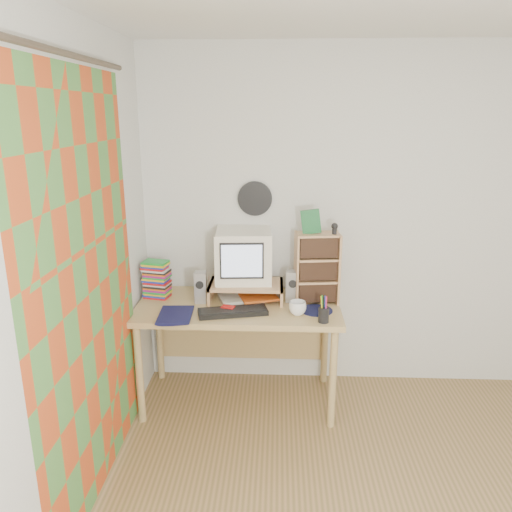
# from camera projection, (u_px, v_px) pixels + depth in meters

# --- Properties ---
(back_wall) EXTENTS (3.50, 0.00, 3.50)m
(back_wall) POSITION_uv_depth(u_px,v_px,m) (383.00, 224.00, 3.63)
(back_wall) COLOR silver
(back_wall) RESTS_ON floor
(left_wall) EXTENTS (0.00, 3.50, 3.50)m
(left_wall) POSITION_uv_depth(u_px,v_px,m) (33.00, 313.00, 2.02)
(left_wall) COLOR silver
(left_wall) RESTS_ON floor
(curtain) EXTENTS (0.00, 2.20, 2.20)m
(curtain) POSITION_uv_depth(u_px,v_px,m) (89.00, 294.00, 2.51)
(curtain) COLOR #C1461B
(curtain) RESTS_ON left_wall
(wall_disc) EXTENTS (0.25, 0.02, 0.25)m
(wall_disc) POSITION_uv_depth(u_px,v_px,m) (255.00, 199.00, 3.60)
(wall_disc) COLOR black
(wall_disc) RESTS_ON back_wall
(desk) EXTENTS (1.40, 0.70, 0.75)m
(desk) POSITION_uv_depth(u_px,v_px,m) (239.00, 318.00, 3.55)
(desk) COLOR tan
(desk) RESTS_ON floor
(monitor_riser) EXTENTS (0.52, 0.30, 0.12)m
(monitor_riser) POSITION_uv_depth(u_px,v_px,m) (246.00, 287.00, 3.52)
(monitor_riser) COLOR tan
(monitor_riser) RESTS_ON desk
(crt_monitor) EXTENTS (0.41, 0.41, 0.36)m
(crt_monitor) POSITION_uv_depth(u_px,v_px,m) (243.00, 257.00, 3.51)
(crt_monitor) COLOR white
(crt_monitor) RESTS_ON monitor_riser
(speaker_left) EXTENTS (0.08, 0.08, 0.22)m
(speaker_left) POSITION_uv_depth(u_px,v_px,m) (201.00, 287.00, 3.47)
(speaker_left) COLOR #9F9EA2
(speaker_left) RESTS_ON desk
(speaker_right) EXTENTS (0.09, 0.09, 0.22)m
(speaker_right) POSITION_uv_depth(u_px,v_px,m) (292.00, 286.00, 3.48)
(speaker_right) COLOR #9F9EA2
(speaker_right) RESTS_ON desk
(keyboard) EXTENTS (0.48, 0.25, 0.03)m
(keyboard) POSITION_uv_depth(u_px,v_px,m) (233.00, 312.00, 3.29)
(keyboard) COLOR black
(keyboard) RESTS_ON desk
(dvd_stack) EXTENTS (0.19, 0.15, 0.24)m
(dvd_stack) POSITION_uv_depth(u_px,v_px,m) (157.00, 281.00, 3.56)
(dvd_stack) COLOR brown
(dvd_stack) RESTS_ON desk
(cd_rack) EXTENTS (0.31, 0.19, 0.49)m
(cd_rack) POSITION_uv_depth(u_px,v_px,m) (317.00, 268.00, 3.44)
(cd_rack) COLOR tan
(cd_rack) RESTS_ON desk
(mug) EXTENTS (0.14, 0.14, 0.09)m
(mug) POSITION_uv_depth(u_px,v_px,m) (298.00, 308.00, 3.27)
(mug) COLOR white
(mug) RESTS_ON desk
(diary) EXTENTS (0.27, 0.21, 0.05)m
(diary) POSITION_uv_depth(u_px,v_px,m) (159.00, 313.00, 3.23)
(diary) COLOR #10123E
(diary) RESTS_ON desk
(mousepad) EXTENTS (0.25, 0.25, 0.00)m
(mousepad) POSITION_uv_depth(u_px,v_px,m) (316.00, 310.00, 3.34)
(mousepad) COLOR black
(mousepad) RESTS_ON desk
(pen_cup) EXTENTS (0.08, 0.08, 0.14)m
(pen_cup) POSITION_uv_depth(u_px,v_px,m) (324.00, 312.00, 3.15)
(pen_cup) COLOR black
(pen_cup) RESTS_ON desk
(papers) EXTENTS (0.34, 0.29, 0.04)m
(papers) POSITION_uv_depth(u_px,v_px,m) (247.00, 298.00, 3.52)
(papers) COLOR silver
(papers) RESTS_ON desk
(red_box) EXTENTS (0.10, 0.07, 0.04)m
(red_box) POSITION_uv_depth(u_px,v_px,m) (228.00, 309.00, 3.31)
(red_box) COLOR red
(red_box) RESTS_ON desk
(game_box) EXTENTS (0.13, 0.03, 0.16)m
(game_box) POSITION_uv_depth(u_px,v_px,m) (311.00, 222.00, 3.34)
(game_box) COLOR #1B5E2F
(game_box) RESTS_ON cd_rack
(webcam) EXTENTS (0.05, 0.05, 0.08)m
(webcam) POSITION_uv_depth(u_px,v_px,m) (335.00, 228.00, 3.34)
(webcam) COLOR black
(webcam) RESTS_ON cd_rack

